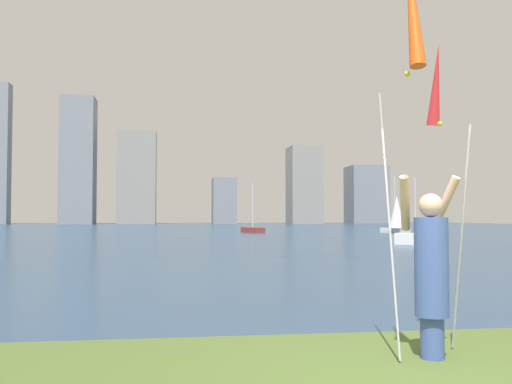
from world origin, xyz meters
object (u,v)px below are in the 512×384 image
at_px(person, 431,268).
at_px(sailboat_4, 397,214).
at_px(kite_flag_right, 437,93).
at_px(sailboat_2, 253,229).
at_px(sailboat_3, 416,238).
at_px(kite_flag_left, 411,10).

distance_m(person, sailboat_4, 46.38).
xyz_separation_m(person, sailboat_4, (16.81, 43.22, 0.71)).
relative_size(person, kite_flag_right, 0.55).
bearing_deg(sailboat_4, sailboat_2, 167.33).
xyz_separation_m(sailboat_2, sailboat_4, (12.53, -2.82, 1.39)).
xyz_separation_m(sailboat_3, sailboat_4, (6.98, 20.13, 1.35)).
bearing_deg(sailboat_2, sailboat_4, -12.67).
distance_m(sailboat_3, sailboat_4, 21.35).
xyz_separation_m(sailboat_2, sailboat_3, (5.54, -22.94, 0.04)).
distance_m(kite_flag_right, sailboat_4, 45.62).
xyz_separation_m(kite_flag_left, sailboat_3, (10.25, 23.60, -3.24)).
relative_size(person, sailboat_3, 0.55).
height_order(kite_flag_left, sailboat_3, kite_flag_left).
relative_size(kite_flag_right, sailboat_2, 0.80).
xyz_separation_m(kite_flag_left, kite_flag_right, (0.83, 1.18, -0.55)).
relative_size(kite_flag_right, sailboat_4, 0.71).
bearing_deg(sailboat_2, kite_flag_right, -94.88).
bearing_deg(kite_flag_left, person, 50.74).
bearing_deg(person, kite_flag_left, -115.19).
distance_m(person, kite_flag_left, 2.68).
bearing_deg(kite_flag_left, sailboat_2, 84.23).
bearing_deg(sailboat_2, person, -95.32).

